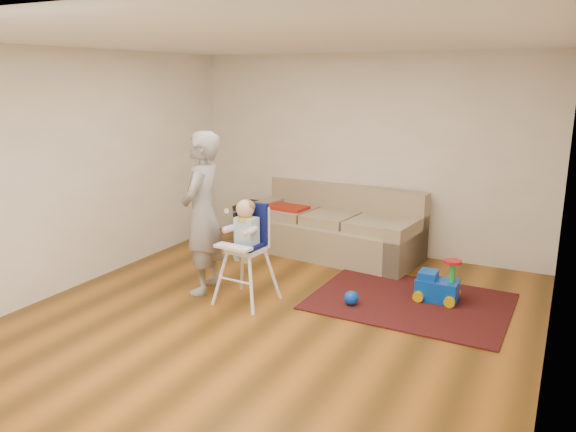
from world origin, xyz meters
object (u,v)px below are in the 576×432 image
at_px(ride_on_toy, 438,279).
at_px(adult, 202,213).
at_px(sofa, 332,222).
at_px(toy_ball, 351,298).
at_px(side_table, 258,222).
at_px(high_chair, 246,253).

xyz_separation_m(ride_on_toy, adult, (-2.44, -0.88, 0.65)).
relative_size(ride_on_toy, adult, 0.26).
bearing_deg(ride_on_toy, adult, -160.06).
bearing_deg(adult, ride_on_toy, 96.80).
relative_size(sofa, ride_on_toy, 5.17).
height_order(sofa, ride_on_toy, sofa).
height_order(toy_ball, adult, adult).
relative_size(side_table, high_chair, 0.47).
bearing_deg(high_chair, side_table, 121.40).
bearing_deg(sofa, toy_ball, -53.77).
relative_size(toy_ball, adult, 0.08).
relative_size(side_table, adult, 0.30).
relative_size(ride_on_toy, toy_ball, 3.11).
bearing_deg(high_chair, toy_ball, 24.49).
distance_m(sofa, high_chair, 1.98).
bearing_deg(toy_ball, side_table, 140.93).
xyz_separation_m(side_table, high_chair, (1.10, -2.15, 0.28)).
distance_m(ride_on_toy, high_chair, 2.10).
height_order(side_table, high_chair, high_chair).
xyz_separation_m(sofa, ride_on_toy, (1.67, -1.02, -0.20)).
bearing_deg(side_table, toy_ball, -39.07).
height_order(side_table, toy_ball, side_table).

